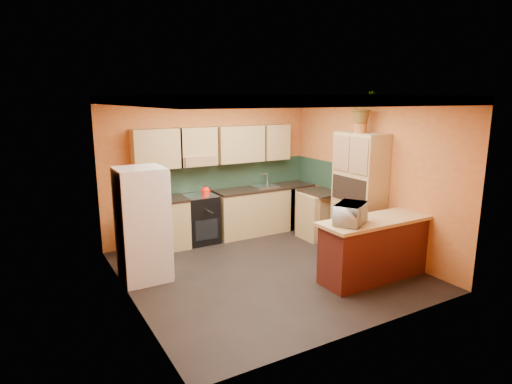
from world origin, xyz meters
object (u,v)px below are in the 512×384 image
at_px(fridge, 142,225).
at_px(breakfast_bar, 376,250).
at_px(base_cabinets_back, 230,215).
at_px(stove, 200,219).
at_px(microwave, 351,214).
at_px(pantry, 359,194).

xyz_separation_m(fridge, breakfast_bar, (3.04, -1.69, -0.41)).
distance_m(base_cabinets_back, breakfast_bar, 3.03).
distance_m(stove, breakfast_bar, 3.29).
xyz_separation_m(breakfast_bar, microwave, (-0.54, 0.00, 0.64)).
bearing_deg(breakfast_bar, stove, 120.24).
distance_m(stove, fridge, 1.85).
bearing_deg(stove, fridge, -140.27).
xyz_separation_m(pantry, breakfast_bar, (-0.56, -1.01, -0.61)).
distance_m(base_cabinets_back, fridge, 2.35).
height_order(pantry, microwave, pantry).
bearing_deg(fridge, stove, 39.73).
relative_size(base_cabinets_back, stove, 4.01).
bearing_deg(fridge, pantry, -10.79).
relative_size(base_cabinets_back, fridge, 2.15).
bearing_deg(microwave, fridge, 114.02).
relative_size(base_cabinets_back, pantry, 1.74).
height_order(stove, breakfast_bar, stove).
relative_size(stove, breakfast_bar, 0.51).
xyz_separation_m(base_cabinets_back, microwave, (0.49, -2.84, 0.64)).
relative_size(pantry, microwave, 3.94).
distance_m(fridge, microwave, 3.03).
bearing_deg(breakfast_bar, pantry, 61.07).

